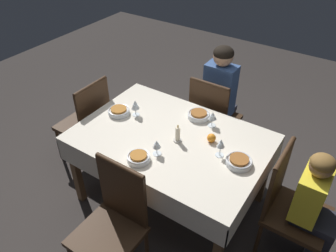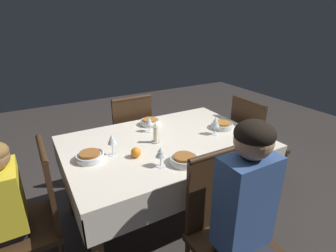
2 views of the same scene
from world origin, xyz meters
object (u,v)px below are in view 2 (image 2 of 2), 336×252
object	(u,v)px
chair_south	(226,226)
candle_centerpiece	(156,135)
bowl_east	(222,125)
bowl_north	(150,122)
person_adult_denim	(250,220)
dining_table	(165,150)
wine_glass_west	(112,140)
chair_east	(253,142)
chair_north	(129,135)
wine_glass_east	(215,122)
wine_glass_south	(161,153)
bowl_south	(184,159)
wine_glass_north	(149,122)
chair_west	(33,214)
bowl_west	(90,156)
orange_fruit	(136,152)

from	to	relation	value
chair_south	candle_centerpiece	world-z (taller)	chair_south
bowl_east	bowl_north	size ratio (longest dim) A/B	1.10
person_adult_denim	dining_table	bearing A→B (deg)	89.67
candle_centerpiece	wine_glass_west	bearing A→B (deg)	-175.10
chair_east	bowl_east	size ratio (longest dim) A/B	5.06
chair_north	candle_centerpiece	bearing A→B (deg)	85.42
wine_glass_east	wine_glass_south	bearing A→B (deg)	-159.91
bowl_east	wine_glass_east	world-z (taller)	wine_glass_east
dining_table	wine_glass_west	size ratio (longest dim) A/B	9.83
dining_table	wine_glass_east	distance (m)	0.47
bowl_south	bowl_east	size ratio (longest dim) A/B	1.01
bowl_east	chair_north	bearing A→B (deg)	126.83
bowl_south	wine_glass_north	distance (m)	0.60
wine_glass_west	bowl_east	world-z (taller)	wine_glass_west
wine_glass_east	wine_glass_north	size ratio (longest dim) A/B	1.17
chair_west	wine_glass_west	world-z (taller)	chair_west
chair_east	chair_north	world-z (taller)	same
chair_north	wine_glass_south	bearing A→B (deg)	79.86
bowl_south	wine_glass_south	world-z (taller)	wine_glass_south
bowl_west	bowl_east	world-z (taller)	same
wine_glass_south	bowl_east	world-z (taller)	wine_glass_south
dining_table	wine_glass_west	xyz separation A→B (m)	(-0.43, -0.02, 0.19)
chair_south	bowl_west	xyz separation A→B (m)	(-0.59, 0.75, 0.27)
wine_glass_east	chair_west	bearing A→B (deg)	179.82
chair_north	wine_glass_east	bearing A→B (deg)	117.68
person_adult_denim	bowl_west	distance (m)	1.09
orange_fruit	bowl_south	bearing A→B (deg)	-43.39
chair_north	bowl_east	world-z (taller)	chair_north
wine_glass_south	wine_glass_north	distance (m)	0.58
chair_west	candle_centerpiece	distance (m)	0.98
chair_east	orange_fruit	world-z (taller)	chair_east
bowl_west	orange_fruit	bearing A→B (deg)	-22.53
chair_south	person_adult_denim	xyz separation A→B (m)	(0.00, -0.16, 0.18)
dining_table	orange_fruit	size ratio (longest dim) A/B	21.70
chair_west	wine_glass_north	size ratio (longest dim) A/B	7.48
bowl_east	chair_east	bearing A→B (deg)	1.28
wine_glass_south	bowl_west	distance (m)	0.50
person_adult_denim	bowl_south	xyz separation A→B (m)	(-0.05, 0.56, 0.10)
candle_centerpiece	orange_fruit	size ratio (longest dim) A/B	2.23
candle_centerpiece	bowl_east	bearing A→B (deg)	-2.81
bowl_east	wine_glass_east	size ratio (longest dim) A/B	1.26
wine_glass_south	chair_west	bearing A→B (deg)	163.32
chair_east	orange_fruit	bearing A→B (deg)	95.27
chair_west	wine_glass_west	distance (m)	0.67
chair_north	wine_glass_east	xyz separation A→B (m)	(0.44, -0.84, 0.35)
person_adult_denim	wine_glass_north	bearing A→B (deg)	91.06
chair_east	wine_glass_north	world-z (taller)	chair_east
wine_glass_west	bowl_north	bearing A→B (deg)	38.85
chair_north	bowl_east	xyz separation A→B (m)	(0.58, -0.78, 0.27)
chair_south	bowl_south	distance (m)	0.48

